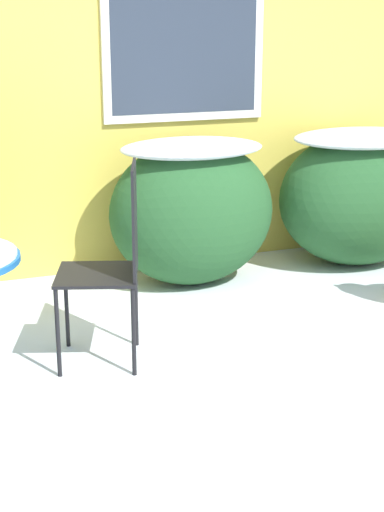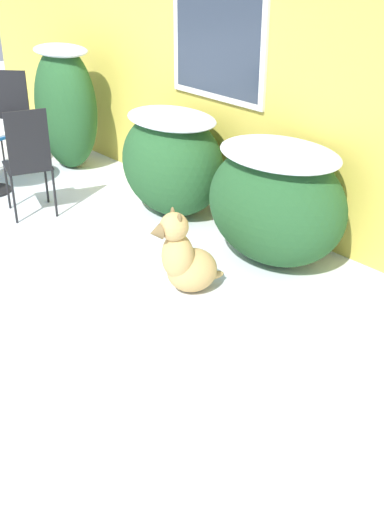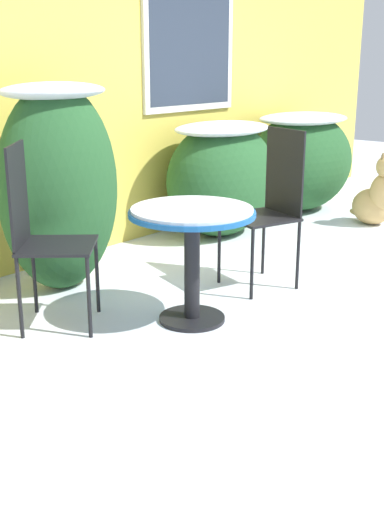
{
  "view_description": "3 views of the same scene",
  "coord_description": "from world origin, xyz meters",
  "views": [
    {
      "loc": [
        -1.49,
        -3.38,
        1.86
      ],
      "look_at": [
        0.0,
        0.6,
        0.55
      ],
      "focal_mm": 55.0,
      "sensor_mm": 36.0,
      "label": 1
    },
    {
      "loc": [
        5.04,
        -2.24,
        2.69
      ],
      "look_at": [
        1.69,
        0.78,
        0.3
      ],
      "focal_mm": 45.0,
      "sensor_mm": 36.0,
      "label": 2
    },
    {
      "loc": [
        -4.2,
        -1.89,
        1.57
      ],
      "look_at": [
        -1.35,
        0.54,
        0.42
      ],
      "focal_mm": 45.0,
      "sensor_mm": 36.0,
      "label": 3
    }
  ],
  "objects": [
    {
      "name": "shrub_left",
      "position": [
        -1.47,
        1.63,
        0.75
      ],
      "size": [
        0.92,
        0.63,
        1.43
      ],
      "color": "#235128",
      "rests_on": "ground_plane"
    },
    {
      "name": "shrub_middle",
      "position": [
        0.4,
        1.67,
        0.56
      ],
      "size": [
        1.19,
        0.85,
        1.04
      ],
      "color": "#235128",
      "rests_on": "ground_plane"
    },
    {
      "name": "house_wall",
      "position": [
        0.02,
        2.2,
        1.52
      ],
      "size": [
        8.0,
        0.1,
        3.01
      ],
      "color": "#DBC14C",
      "rests_on": "ground_plane"
    },
    {
      "name": "dog",
      "position": [
        1.67,
        0.72,
        0.28
      ],
      "size": [
        0.48,
        0.64,
        0.73
      ],
      "rotation": [
        0.0,
        0.0,
        -0.29
      ],
      "color": "tan",
      "rests_on": "ground_plane"
    },
    {
      "name": "patio_chair_far_side",
      "position": [
        -0.47,
        0.56,
        0.61
      ],
      "size": [
        0.55,
        0.55,
        1.11
      ],
      "rotation": [
        0.0,
        0.0,
        -1.89
      ],
      "color": "black",
      "rests_on": "ground_plane"
    },
    {
      "name": "patio_chair_near_table",
      "position": [
        -1.98,
        1.17,
        0.61
      ],
      "size": [
        0.62,
        0.62,
        1.11
      ],
      "rotation": [
        0.0,
        0.0,
        0.73
      ],
      "color": "black",
      "rests_on": "ground_plane"
    },
    {
      "name": "ground_plane",
      "position": [
        0.0,
        0.0,
        0.0
      ],
      "size": [
        16.0,
        16.0,
        0.0
      ],
      "primitive_type": "plane",
      "color": "silver"
    },
    {
      "name": "shrub_right",
      "position": [
        1.78,
        1.66,
        0.55
      ],
      "size": [
        1.31,
        0.98,
        1.04
      ],
      "color": "#235128",
      "rests_on": "ground_plane"
    },
    {
      "name": "patio_table",
      "position": [
        -1.35,
        0.54,
        0.57
      ],
      "size": [
        0.77,
        0.77,
        0.72
      ],
      "color": "black",
      "rests_on": "ground_plane"
    }
  ]
}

